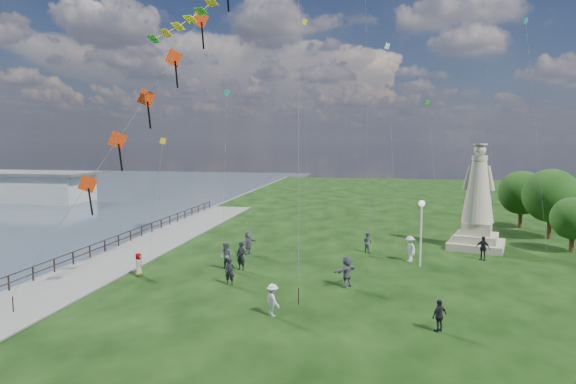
% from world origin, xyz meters
% --- Properties ---
extents(waterfront, '(200.00, 200.00, 1.51)m').
position_xyz_m(waterfront, '(-15.24, 8.99, -0.06)').
color(waterfront, '#384554').
rests_on(waterfront, ground).
extents(pier_pavilion, '(30.00, 8.00, 4.40)m').
position_xyz_m(pier_pavilion, '(-52.00, 42.00, 1.84)').
color(pier_pavilion, '#A0A09B').
rests_on(pier_pavilion, ground).
extents(statue, '(5.16, 5.16, 8.47)m').
position_xyz_m(statue, '(12.54, 18.90, 3.20)').
color(statue, '#BBA78E').
rests_on(statue, ground).
extents(lamppost, '(0.43, 0.43, 4.64)m').
position_xyz_m(lamppost, '(7.57, 12.20, 3.35)').
color(lamppost, silver).
rests_on(lamppost, ground).
extents(tree_row, '(5.55, 14.36, 6.25)m').
position_xyz_m(tree_row, '(19.30, 25.12, 3.56)').
color(tree_row, '#382314').
rests_on(tree_row, ground).
extents(person_0, '(0.64, 0.46, 1.63)m').
position_xyz_m(person_0, '(-4.17, 5.72, 0.82)').
color(person_0, black).
rests_on(person_0, ground).
extents(person_1, '(1.08, 0.90, 1.90)m').
position_xyz_m(person_1, '(-5.44, 8.94, 0.95)').
color(person_1, '#595960').
rests_on(person_1, ground).
extents(person_2, '(1.12, 1.13, 1.63)m').
position_xyz_m(person_2, '(-0.51, 1.13, 0.81)').
color(person_2, silver).
rests_on(person_2, ground).
extents(person_3, '(0.96, 0.93, 1.51)m').
position_xyz_m(person_3, '(7.44, 0.56, 0.75)').
color(person_3, black).
rests_on(person_3, ground).
extents(person_5, '(1.21, 1.84, 1.84)m').
position_xyz_m(person_5, '(-5.10, 13.47, 0.92)').
color(person_5, '#595960').
rests_on(person_5, ground).
extents(person_6, '(0.83, 0.70, 1.94)m').
position_xyz_m(person_6, '(-4.41, 9.04, 0.97)').
color(person_6, black).
rests_on(person_6, ground).
extents(person_7, '(0.90, 0.85, 1.59)m').
position_xyz_m(person_7, '(3.88, 15.85, 0.80)').
color(person_7, '#595960').
rests_on(person_7, ground).
extents(person_8, '(1.13, 1.36, 1.87)m').
position_xyz_m(person_8, '(6.95, 13.52, 0.93)').
color(person_8, silver).
rests_on(person_8, ground).
extents(person_9, '(1.15, 1.01, 1.76)m').
position_xyz_m(person_9, '(12.24, 14.95, 0.88)').
color(person_9, black).
rests_on(person_9, ground).
extents(person_10, '(0.48, 0.75, 1.50)m').
position_xyz_m(person_10, '(-10.57, 6.51, 0.75)').
color(person_10, '#595960').
rests_on(person_10, ground).
extents(person_11, '(1.68, 1.85, 1.90)m').
position_xyz_m(person_11, '(2.83, 6.58, 0.95)').
color(person_11, '#595960').
rests_on(person_11, ground).
extents(red_kite_train, '(10.58, 9.35, 20.93)m').
position_xyz_m(red_kite_train, '(-7.14, 4.63, 13.03)').
color(red_kite_train, black).
rests_on(red_kite_train, ground).
extents(small_kites, '(31.17, 16.57, 28.91)m').
position_xyz_m(small_kites, '(3.50, 22.85, 14.36)').
color(small_kites, '#16857E').
rests_on(small_kites, ground).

